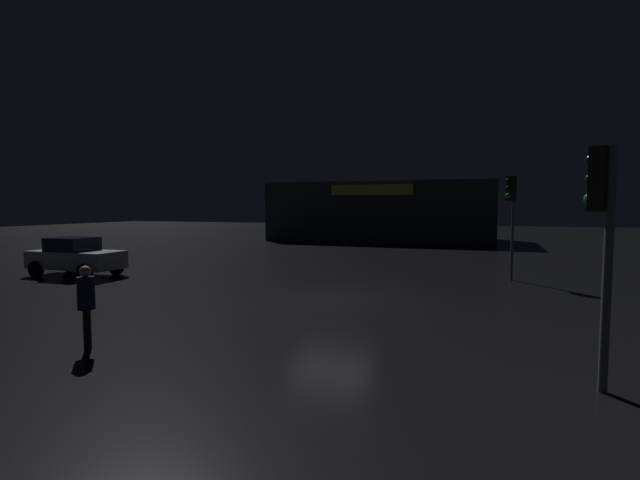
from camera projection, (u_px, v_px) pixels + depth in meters
name	position (u px, v px, depth m)	size (l,w,h in m)	color
ground_plane	(331.00, 299.00, 14.88)	(120.00, 120.00, 0.00)	black
store_building	(383.00, 212.00, 40.79)	(18.50, 8.98, 4.92)	#33383D
traffic_signal_main	(511.00, 201.00, 18.41)	(0.42, 0.42, 4.13)	#595B60
traffic_signal_opposite	(602.00, 216.00, 7.37)	(0.43, 0.41, 3.89)	#595B60
car_near	(76.00, 257.00, 19.78)	(3.95, 1.93, 1.63)	#B7B7BF
pedestrian	(86.00, 301.00, 9.59)	(0.48, 0.48, 1.74)	black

